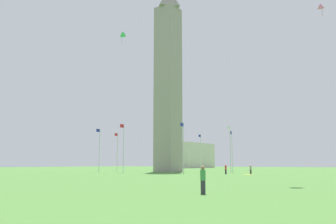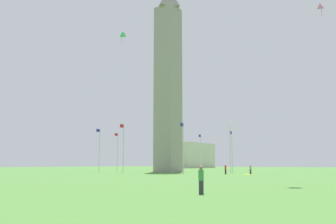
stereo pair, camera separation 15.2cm
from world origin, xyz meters
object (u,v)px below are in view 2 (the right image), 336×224
Objects in this scene: flagpole_sw at (157,151)px; picnic_blanket_near_first_person at (248,174)px; flagpole_w at (117,150)px; kite_pink_delta at (321,7)px; flagpole_ne at (183,146)px; flagpole_e at (230,147)px; flagpole_nw at (99,148)px; person_gray_shirt at (250,169)px; flagpole_n at (123,146)px; flagpole_se at (232,149)px; obelisk_monument at (168,77)px; kite_green_delta at (122,36)px; flagpole_s at (201,151)px; person_green_shirt at (201,180)px; distant_building at (190,156)px; person_red_shirt at (226,169)px.

picnic_blanket_near_first_person is (19.78, 33.22, -5.09)m from flagpole_sw.
flagpole_w is 59.64m from kite_pink_delta.
flagpole_ne is 5.22× the size of picnic_blanket_near_first_person.
flagpole_e is 28.08m from flagpole_nw.
person_gray_shirt is (18.06, 33.02, -4.28)m from flagpole_sw.
flagpole_n is at bearing -45.00° from flagpole_e.
obelisk_monument is at bearing -45.14° from flagpole_se.
flagpole_nw is 25.09m from kite_green_delta.
kite_green_delta is at bearing 14.59° from flagpole_sw.
obelisk_monument is 22.49m from flagpole_s.
flagpole_w is at bearing -22.50° from flagpole_sw.
flagpole_e is at bearing 135.00° from flagpole_n.
flagpole_sw is (-10.69, -10.75, -16.62)m from obelisk_monument.
kite_pink_delta is at bearing -32.42° from person_green_shirt.
person_gray_shirt is 0.92× the size of picnic_blanket_near_first_person.
kite_pink_delta is (6.59, 37.96, 16.01)m from flagpole_n.
flagpole_s is at bearing 33.35° from distant_building.
flagpole_nw is at bearing 49.93° from person_red_shirt.
kite_pink_delta reaches higher than distant_building.
flagpole_s is at bearing 135.00° from flagpole_w.
kite_green_delta is at bearing -27.15° from obelisk_monument.
obelisk_monument is 25.96× the size of person_green_shirt.
flagpole_sw reaches higher than person_red_shirt.
flagpole_se is 75.33m from distant_building.
flagpole_se is at bearing -149.33° from picnic_blanket_near_first_person.
person_green_shirt is at bearing 33.12° from flagpole_ne.
obelisk_monument is 30.12m from person_red_shirt.
flagpole_se is 1.00× the size of flagpole_nw.
distant_building is (-59.09, -25.22, 0.18)m from flagpole_sw.
picnic_blanket_near_first_person is at bearing 136.49° from person_gray_shirt.
distant_building is at bearing -149.90° from flagpole_ne.
flagpole_n is 5.62× the size of person_green_shirt.
obelisk_monument is 24.14× the size of picnic_blanket_near_first_person.
obelisk_monument is 16.84× the size of kite_green_delta.
kite_pink_delta is 45.55m from kite_green_delta.
flagpole_sw is at bearing 10.28° from person_green_shirt.
person_green_shirt is 0.93× the size of picnic_blanket_near_first_person.
person_gray_shirt is 96.78m from distant_building.
flagpole_sw is at bearing -112.50° from flagpole_e.
flagpole_n is 41.72m from kite_pink_delta.
flagpole_s is 35.71m from kite_green_delta.
flagpole_ne is at bearing 67.50° from flagpole_w.
flagpole_w reaches higher than picnic_blanket_near_first_person.
person_green_shirt is at bearing 147.66° from person_gray_shirt.
flagpole_sw is 5.62× the size of person_green_shirt.
flagpole_n and flagpole_e have the same top height.
person_red_shirt is (-0.33, 8.27, -4.25)m from flagpole_ne.
flagpole_e is at bearing 36.23° from distant_building.
kite_green_delta is at bearing -104.94° from kite_pink_delta.
distant_building is at bearing -157.07° from flagpole_n.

